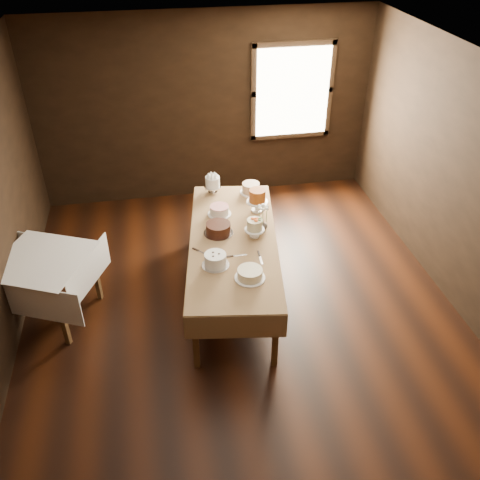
% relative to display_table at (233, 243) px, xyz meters
% --- Properties ---
extents(floor, '(5.00, 6.00, 0.01)m').
position_rel_display_table_xyz_m(floor, '(0.03, -0.46, -0.73)').
color(floor, black).
rests_on(floor, ground).
extents(ceiling, '(5.00, 6.00, 0.01)m').
position_rel_display_table_xyz_m(ceiling, '(0.03, -0.46, 2.07)').
color(ceiling, beige).
rests_on(ceiling, wall_back).
extents(wall_back, '(5.00, 0.02, 2.80)m').
position_rel_display_table_xyz_m(wall_back, '(0.03, 2.54, 0.67)').
color(wall_back, black).
rests_on(wall_back, ground).
extents(wall_right, '(0.02, 6.00, 2.80)m').
position_rel_display_table_xyz_m(wall_right, '(2.53, -0.46, 0.67)').
color(wall_right, black).
rests_on(wall_right, ground).
extents(window, '(1.10, 0.05, 1.30)m').
position_rel_display_table_xyz_m(window, '(1.33, 2.48, 0.87)').
color(window, '#FFEABF').
rests_on(window, wall_back).
extents(display_table, '(1.36, 2.66, 0.79)m').
position_rel_display_table_xyz_m(display_table, '(0.00, 0.00, 0.00)').
color(display_table, '#492E14').
rests_on(display_table, ground).
extents(side_table, '(1.25, 1.25, 0.80)m').
position_rel_display_table_xyz_m(side_table, '(-2.12, -0.02, -0.02)').
color(side_table, '#492E14').
rests_on(side_table, ground).
extents(cake_meringue, '(0.25, 0.25, 0.24)m').
position_rel_display_table_xyz_m(cake_meringue, '(-0.08, 1.12, 0.17)').
color(cake_meringue, silver).
rests_on(cake_meringue, display_table).
extents(cake_speckled, '(0.29, 0.29, 0.14)m').
position_rel_display_table_xyz_m(cake_speckled, '(0.42, 1.03, 0.12)').
color(cake_speckled, white).
rests_on(cake_speckled, display_table).
extents(cake_lattice, '(0.33, 0.33, 0.11)m').
position_rel_display_table_xyz_m(cake_lattice, '(-0.07, 0.56, 0.11)').
color(cake_lattice, white).
rests_on(cake_lattice, display_table).
extents(cake_caramel, '(0.27, 0.27, 0.31)m').
position_rel_display_table_xyz_m(cake_caramel, '(0.40, 0.57, 0.19)').
color(cake_caramel, white).
rests_on(cake_caramel, display_table).
extents(cake_chocolate, '(0.35, 0.35, 0.13)m').
position_rel_display_table_xyz_m(cake_chocolate, '(-0.15, 0.15, 0.12)').
color(cake_chocolate, silver).
rests_on(cake_chocolate, display_table).
extents(cake_flowers, '(0.23, 0.23, 0.24)m').
position_rel_display_table_xyz_m(cake_flowers, '(0.25, 0.01, 0.16)').
color(cake_flowers, white).
rests_on(cake_flowers, display_table).
extents(cake_swirl, '(0.30, 0.30, 0.15)m').
position_rel_display_table_xyz_m(cake_swirl, '(-0.27, -0.46, 0.13)').
color(cake_swirl, silver).
rests_on(cake_swirl, display_table).
extents(cake_cream, '(0.35, 0.35, 0.11)m').
position_rel_display_table_xyz_m(cake_cream, '(0.05, -0.73, 0.11)').
color(cake_cream, white).
rests_on(cake_cream, display_table).
extents(cake_server_a, '(0.24, 0.03, 0.01)m').
position_rel_display_table_xyz_m(cake_server_a, '(0.02, -0.33, 0.06)').
color(cake_server_a, silver).
rests_on(cake_server_a, display_table).
extents(cake_server_b, '(0.03, 0.24, 0.01)m').
position_rel_display_table_xyz_m(cake_server_b, '(0.23, -0.45, 0.06)').
color(cake_server_b, silver).
rests_on(cake_server_b, display_table).
extents(cake_server_c, '(0.11, 0.23, 0.01)m').
position_rel_display_table_xyz_m(cake_server_c, '(-0.01, 0.33, 0.06)').
color(cake_server_c, silver).
rests_on(cake_server_c, display_table).
extents(cake_server_d, '(0.17, 0.20, 0.01)m').
position_rel_display_table_xyz_m(cake_server_d, '(0.35, 0.19, 0.06)').
color(cake_server_d, silver).
rests_on(cake_server_d, display_table).
extents(cake_server_e, '(0.19, 0.19, 0.01)m').
position_rel_display_table_xyz_m(cake_server_e, '(-0.36, -0.21, 0.06)').
color(cake_server_e, silver).
rests_on(cake_server_e, display_table).
extents(flower_vase, '(0.13, 0.13, 0.12)m').
position_rel_display_table_xyz_m(flower_vase, '(0.38, 0.14, 0.12)').
color(flower_vase, '#2D2823').
rests_on(flower_vase, display_table).
extents(flower_bouquet, '(0.14, 0.14, 0.20)m').
position_rel_display_table_xyz_m(flower_bouquet, '(0.38, 0.14, 0.30)').
color(flower_bouquet, white).
rests_on(flower_bouquet, flower_vase).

